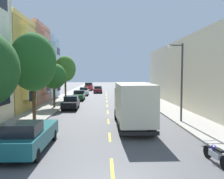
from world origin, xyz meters
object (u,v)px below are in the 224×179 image
Objects in this scene: delivery_box_truck at (133,103)px; parked_suv_red at (89,86)px; parked_hatchback_white at (84,91)px; parked_hatchback_charcoal at (132,94)px; parked_hatchback_black at (71,103)px; parked_hatchback_forest at (79,95)px; street_lamp at (180,76)px; street_tree_farthest at (65,69)px; street_tree_third at (54,76)px; parked_wagon_orange at (144,102)px; moving_burgundy_sedan at (98,89)px; street_tree_second at (33,62)px; parked_motorcycle at (216,155)px; parked_pickup_teal at (28,136)px.

delivery_box_truck is 1.55× the size of parked_suv_red.
parked_hatchback_white is 1.00× the size of parked_hatchback_charcoal.
parked_hatchback_black and parked_hatchback_forest have the same top height.
street_lamp is 19.80m from parked_hatchback_charcoal.
parked_hatchback_forest is (-0.06, -22.71, -0.23)m from parked_suv_red.
street_tree_farthest is 23.63m from parked_suv_red.
street_tree_third is at bearing 156.46° from parked_hatchback_black.
street_lamp reaches higher than parked_suv_red.
street_tree_farthest is at bearing 139.89° from parked_wagon_orange.
moving_burgundy_sedan is at bearing 78.61° from street_tree_third.
parked_wagon_orange is at bearing 101.40° from street_lamp.
parked_hatchback_white is 0.85× the size of parked_wagon_orange.
parked_hatchback_black is at bearing 179.41° from parked_wagon_orange.
parked_hatchback_charcoal is (10.72, 18.55, -4.34)m from street_tree_second.
parked_hatchback_forest is at bearing 14.28° from street_tree_farthest.
delivery_box_truck is at bearing -157.80° from street_lamp.
street_tree_third is 13.58m from delivery_box_truck.
street_tree_farthest reaches higher than parked_hatchback_black.
street_tree_second reaches higher than moving_burgundy_sedan.
parked_hatchback_white is at bearing -90.06° from parked_suv_red.
delivery_box_truck is 7.95m from parked_motorcycle.
parked_suv_red is at bearing 106.78° from moving_burgundy_sedan.
parked_hatchback_white is 1.00× the size of parked_hatchback_forest.
parked_suv_red is (-8.68, 32.26, 0.18)m from parked_wagon_orange.
street_tree_third is 11.20m from parked_wagon_orange.
delivery_box_truck is at bearing -66.31° from street_tree_farthest.
parked_wagon_orange is 24.62m from moving_burgundy_sedan.
parked_hatchback_black is at bearing -95.98° from moving_burgundy_sedan.
parked_hatchback_black is at bearing -76.73° from street_tree_farthest.
street_tree_second reaches higher than parked_hatchback_white.
moving_burgundy_sedan is (2.60, 14.29, -0.01)m from parked_hatchback_forest.
parked_pickup_teal reaches higher than parked_hatchback_black.
parked_wagon_orange and parked_hatchback_forest have the same top height.
street_tree_farthest is at bearing 113.69° from delivery_box_truck.
parked_suv_red reaches higher than parked_wagon_orange.
delivery_box_truck reaches higher than moving_burgundy_sedan.
street_tree_third is 31.45m from parked_suv_red.
parked_pickup_teal is at bearing -146.13° from street_lamp.
parked_hatchback_black is 14.97m from parked_pickup_teal.
street_lamp reaches higher than parked_hatchback_charcoal.
street_tree_second is 17.26m from parked_hatchback_forest.
parked_hatchback_forest is (-0.05, -8.45, 0.00)m from parked_hatchback_white.
parked_hatchback_forest is (-10.34, 17.51, -3.15)m from street_lamp.
parked_motorcycle is at bearing -41.45° from street_tree_second.
moving_burgundy_sedan is (2.49, 23.75, -0.01)m from parked_hatchback_black.
parked_wagon_orange reaches higher than moving_burgundy_sedan.
parked_hatchback_charcoal is 14.31m from parked_hatchback_black.
street_tree_second is 31.51m from moving_burgundy_sedan.
street_lamp is 32.88m from moving_burgundy_sedan.
parked_hatchback_forest is (-0.11, 9.47, 0.00)m from parked_hatchback_black.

